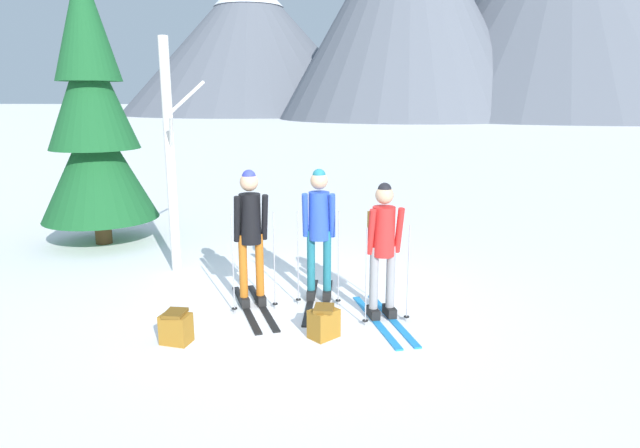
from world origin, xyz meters
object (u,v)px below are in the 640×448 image
Objects in this scene: skier_in_blue at (319,229)px; backpack_on_snow_front at (176,327)px; pine_tree_near at (93,120)px; birch_tree_tall at (171,157)px; skier_in_red at (383,243)px; backpack_on_snow_beside at (324,322)px; skier_in_black at (251,232)px.

skier_in_blue reaches higher than backpack_on_snow_front.
pine_tree_near reaches higher than birch_tree_tall.
skier_in_blue is 1.05× the size of skier_in_red.
pine_tree_near is at bearing 141.59° from backpack_on_snow_beside.
backpack_on_snow_beside is (-0.66, -0.67, -0.79)m from skier_in_red.
skier_in_black is 1.59m from backpack_on_snow_front.
skier_in_black is at bearing -38.15° from pine_tree_near.
backpack_on_snow_beside is at bearing -39.28° from skier_in_black.
skier_in_black reaches higher than skier_in_blue.
birch_tree_tall reaches higher than backpack_on_snow_beside.
skier_in_black is 2.23m from birch_tree_tall.
backpack_on_snow_beside is at bearing -38.41° from pine_tree_near.
skier_in_blue is 4.56× the size of backpack_on_snow_beside.
birch_tree_tall is at bearing 157.13° from skier_in_blue.
skier_in_blue is 5.27m from pine_tree_near.
pine_tree_near is 2.55m from birch_tree_tall.
backpack_on_snow_beside is at bearing -134.28° from skier_in_red.
pine_tree_near is (-5.31, 3.02, 1.35)m from skier_in_red.
skier_in_blue reaches higher than skier_in_red.
skier_in_black is at bearing 140.72° from backpack_on_snow_beside.
skier_in_red is 0.34× the size of pine_tree_near.
birch_tree_tall is (-3.29, 1.55, 0.86)m from skier_in_red.
skier_in_red is 4.35× the size of backpack_on_snow_beside.
skier_in_red is 0.48× the size of birch_tree_tall.
skier_in_blue is 2.28m from backpack_on_snow_front.
skier_in_red is at bearing -29.60° from pine_tree_near.
skier_in_red reaches higher than backpack_on_snow_beside.
pine_tree_near is 13.41× the size of backpack_on_snow_front.
backpack_on_snow_front is (-2.31, -1.02, -0.79)m from skier_in_red.
pine_tree_near reaches higher than backpack_on_snow_front.
skier_in_blue is 2.76m from birch_tree_tall.
skier_in_red is at bearing 23.76° from backpack_on_snow_front.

